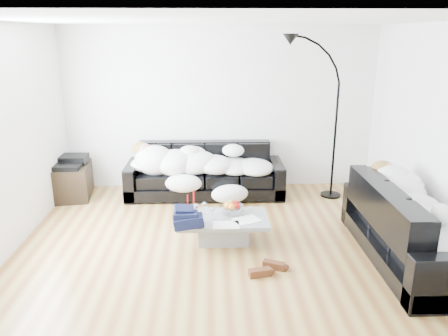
{
  "coord_description": "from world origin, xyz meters",
  "views": [
    {
      "loc": [
        -0.16,
        -4.77,
        2.47
      ],
      "look_at": [
        0.0,
        0.3,
        0.9
      ],
      "focal_mm": 35.0,
      "sensor_mm": 36.0,
      "label": 1
    }
  ],
  "objects_px": {
    "wine_glass_c": "(212,213)",
    "candle_right": "(194,200)",
    "sofa_right": "(411,224)",
    "coffee_table": "(223,229)",
    "candle_left": "(188,203)",
    "floor_lamp": "(336,129)",
    "wine_glass_a": "(204,208)",
    "sofa_back": "(205,171)",
    "sleeper_right": "(414,207)",
    "fruit_bowl": "(233,207)",
    "stereo": "(71,161)",
    "av_cabinet": "(73,181)",
    "wine_glass_b": "(196,211)",
    "sleeper_back": "(205,158)",
    "shoes": "(266,269)"
  },
  "relations": [
    {
      "from": "wine_glass_c",
      "to": "candle_right",
      "type": "height_order",
      "value": "candle_right"
    },
    {
      "from": "sofa_right",
      "to": "coffee_table",
      "type": "distance_m",
      "value": 2.17
    },
    {
      "from": "candle_left",
      "to": "floor_lamp",
      "type": "bearing_deg",
      "value": 31.05
    },
    {
      "from": "wine_glass_a",
      "to": "wine_glass_c",
      "type": "relative_size",
      "value": 0.96
    },
    {
      "from": "sofa_back",
      "to": "sleeper_right",
      "type": "relative_size",
      "value": 1.34
    },
    {
      "from": "fruit_bowl",
      "to": "stereo",
      "type": "relative_size",
      "value": 0.61
    },
    {
      "from": "coffee_table",
      "to": "av_cabinet",
      "type": "distance_m",
      "value": 2.82
    },
    {
      "from": "sofa_right",
      "to": "wine_glass_c",
      "type": "distance_m",
      "value": 2.27
    },
    {
      "from": "sofa_right",
      "to": "wine_glass_b",
      "type": "bearing_deg",
      "value": 77.82
    },
    {
      "from": "wine_glass_a",
      "to": "candle_right",
      "type": "height_order",
      "value": "candle_right"
    },
    {
      "from": "fruit_bowl",
      "to": "wine_glass_a",
      "type": "relative_size",
      "value": 1.69
    },
    {
      "from": "coffee_table",
      "to": "candle_left",
      "type": "height_order",
      "value": "candle_left"
    },
    {
      "from": "sofa_right",
      "to": "floor_lamp",
      "type": "height_order",
      "value": "floor_lamp"
    },
    {
      "from": "candle_right",
      "to": "sleeper_back",
      "type": "bearing_deg",
      "value": 84.65
    },
    {
      "from": "av_cabinet",
      "to": "floor_lamp",
      "type": "xyz_separation_m",
      "value": [
        4.06,
        -0.09,
        0.83
      ]
    },
    {
      "from": "stereo",
      "to": "candle_right",
      "type": "bearing_deg",
      "value": -34.27
    },
    {
      "from": "av_cabinet",
      "to": "coffee_table",
      "type": "bearing_deg",
      "value": -42.38
    },
    {
      "from": "sleeper_right",
      "to": "floor_lamp",
      "type": "relative_size",
      "value": 0.84
    },
    {
      "from": "shoes",
      "to": "sofa_back",
      "type": "bearing_deg",
      "value": 105.57
    },
    {
      "from": "fruit_bowl",
      "to": "sofa_back",
      "type": "bearing_deg",
      "value": 103.46
    },
    {
      "from": "fruit_bowl",
      "to": "sleeper_back",
      "type": "bearing_deg",
      "value": 103.91
    },
    {
      "from": "stereo",
      "to": "sofa_back",
      "type": "bearing_deg",
      "value": 1.52
    },
    {
      "from": "candle_right",
      "to": "coffee_table",
      "type": "bearing_deg",
      "value": -35.97
    },
    {
      "from": "sleeper_back",
      "to": "floor_lamp",
      "type": "distance_m",
      "value": 2.04
    },
    {
      "from": "candle_left",
      "to": "candle_right",
      "type": "relative_size",
      "value": 0.81
    },
    {
      "from": "sofa_back",
      "to": "wine_glass_b",
      "type": "relative_size",
      "value": 13.56
    },
    {
      "from": "wine_glass_a",
      "to": "wine_glass_c",
      "type": "bearing_deg",
      "value": -58.92
    },
    {
      "from": "sleeper_right",
      "to": "coffee_table",
      "type": "xyz_separation_m",
      "value": [
        -2.09,
        0.51,
        -0.48
      ]
    },
    {
      "from": "wine_glass_c",
      "to": "fruit_bowl",
      "type": "bearing_deg",
      "value": 35.53
    },
    {
      "from": "sleeper_right",
      "to": "fruit_bowl",
      "type": "height_order",
      "value": "sleeper_right"
    },
    {
      "from": "sofa_back",
      "to": "sofa_right",
      "type": "distance_m",
      "value": 3.18
    },
    {
      "from": "sofa_right",
      "to": "wine_glass_a",
      "type": "bearing_deg",
      "value": 74.95
    },
    {
      "from": "fruit_bowl",
      "to": "wine_glass_b",
      "type": "height_order",
      "value": "wine_glass_b"
    },
    {
      "from": "av_cabinet",
      "to": "fruit_bowl",
      "type": "bearing_deg",
      "value": -38.73
    },
    {
      "from": "sleeper_back",
      "to": "wine_glass_a",
      "type": "bearing_deg",
      "value": -89.71
    },
    {
      "from": "sofa_back",
      "to": "sofa_right",
      "type": "relative_size",
      "value": 1.15
    },
    {
      "from": "wine_glass_b",
      "to": "wine_glass_c",
      "type": "height_order",
      "value": "wine_glass_b"
    },
    {
      "from": "shoes",
      "to": "av_cabinet",
      "type": "distance_m",
      "value": 3.64
    },
    {
      "from": "candle_left",
      "to": "wine_glass_a",
      "type": "bearing_deg",
      "value": -25.78
    },
    {
      "from": "wine_glass_c",
      "to": "shoes",
      "type": "relative_size",
      "value": 0.41
    },
    {
      "from": "wine_glass_c",
      "to": "av_cabinet",
      "type": "height_order",
      "value": "av_cabinet"
    },
    {
      "from": "wine_glass_a",
      "to": "floor_lamp",
      "type": "height_order",
      "value": "floor_lamp"
    },
    {
      "from": "sleeper_back",
      "to": "sleeper_right",
      "type": "xyz_separation_m",
      "value": [
        2.33,
        -2.11,
        0.02
      ]
    },
    {
      "from": "wine_glass_a",
      "to": "wine_glass_c",
      "type": "xyz_separation_m",
      "value": [
        0.1,
        -0.16,
        0.0
      ]
    },
    {
      "from": "candle_right",
      "to": "sleeper_right",
      "type": "bearing_deg",
      "value": -17.54
    },
    {
      "from": "wine_glass_a",
      "to": "stereo",
      "type": "xyz_separation_m",
      "value": [
        -2.08,
        1.51,
        0.19
      ]
    },
    {
      "from": "sofa_back",
      "to": "wine_glass_a",
      "type": "distance_m",
      "value": 1.54
    },
    {
      "from": "wine_glass_c",
      "to": "candle_left",
      "type": "xyz_separation_m",
      "value": [
        -0.31,
        0.26,
        0.02
      ]
    },
    {
      "from": "sofa_right",
      "to": "shoes",
      "type": "height_order",
      "value": "sofa_right"
    },
    {
      "from": "wine_glass_b",
      "to": "wine_glass_c",
      "type": "bearing_deg",
      "value": -17.17
    }
  ]
}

